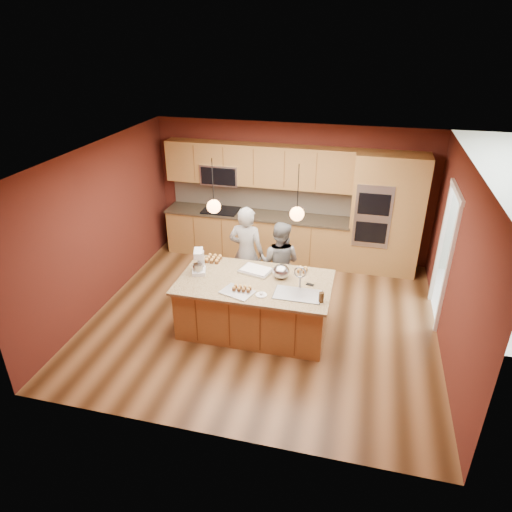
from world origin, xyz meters
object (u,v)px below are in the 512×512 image
(island, at_px, (256,304))
(person_left, at_px, (246,253))
(person_right, at_px, (280,263))
(mixing_bowl, at_px, (281,272))
(stand_mixer, at_px, (199,263))

(island, distance_m, person_left, 1.06)
(person_right, bearing_deg, person_left, 7.24)
(person_left, height_order, mixing_bowl, person_left)
(island, distance_m, person_right, 0.97)
(island, height_order, mixing_bowl, island)
(person_right, xyz_separation_m, mixing_bowl, (0.16, -0.70, 0.22))
(island, relative_size, person_right, 1.58)
(stand_mixer, bearing_deg, person_right, 20.12)
(person_right, height_order, mixing_bowl, person_right)
(person_left, relative_size, person_right, 1.15)
(person_left, distance_m, mixing_bowl, 1.02)
(stand_mixer, height_order, mixing_bowl, stand_mixer)
(person_left, bearing_deg, person_right, -176.75)
(island, bearing_deg, person_left, 113.04)
(stand_mixer, bearing_deg, mixing_bowl, -10.66)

